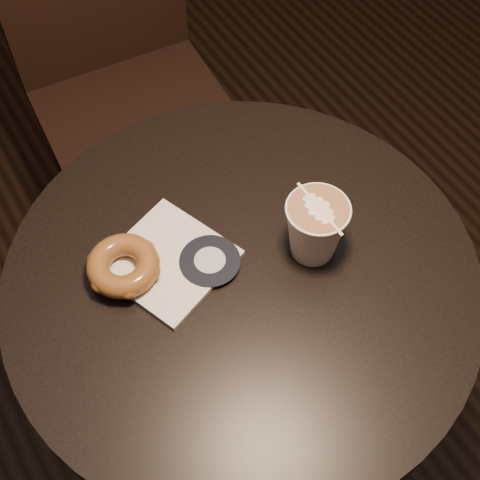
{
  "coord_description": "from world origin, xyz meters",
  "views": [
    {
      "loc": [
        -0.27,
        -0.43,
        1.58
      ],
      "look_at": [
        0.01,
        0.03,
        0.79
      ],
      "focal_mm": 50.0,
      "sensor_mm": 36.0,
      "label": 1
    }
  ],
  "objects_px": {
    "doughnut": "(123,266)",
    "pastry_bag": "(168,261)",
    "cafe_table": "(242,333)",
    "chair": "(115,52)",
    "latte_cup": "(315,229)"
  },
  "relations": [
    {
      "from": "cafe_table",
      "to": "chair",
      "type": "bearing_deg",
      "value": 81.01
    },
    {
      "from": "chair",
      "to": "pastry_bag",
      "type": "relative_size",
      "value": 6.54
    },
    {
      "from": "cafe_table",
      "to": "chair",
      "type": "xyz_separation_m",
      "value": [
        0.11,
        0.72,
        0.03
      ]
    },
    {
      "from": "doughnut",
      "to": "latte_cup",
      "type": "xyz_separation_m",
      "value": [
        0.26,
        -0.11,
        0.03
      ]
    },
    {
      "from": "chair",
      "to": "latte_cup",
      "type": "relative_size",
      "value": 10.25
    },
    {
      "from": "doughnut",
      "to": "pastry_bag",
      "type": "bearing_deg",
      "value": -12.61
    },
    {
      "from": "doughnut",
      "to": "cafe_table",
      "type": "bearing_deg",
      "value": -30.47
    },
    {
      "from": "cafe_table",
      "to": "pastry_bag",
      "type": "xyz_separation_m",
      "value": [
        -0.08,
        0.07,
        0.2
      ]
    },
    {
      "from": "pastry_bag",
      "to": "latte_cup",
      "type": "relative_size",
      "value": 1.57
    },
    {
      "from": "cafe_table",
      "to": "latte_cup",
      "type": "bearing_deg",
      "value": -10.24
    },
    {
      "from": "chair",
      "to": "pastry_bag",
      "type": "xyz_separation_m",
      "value": [
        -0.2,
        -0.65,
        0.17
      ]
    },
    {
      "from": "cafe_table",
      "to": "chair",
      "type": "distance_m",
      "value": 0.73
    },
    {
      "from": "pastry_bag",
      "to": "cafe_table",
      "type": "bearing_deg",
      "value": -61.65
    },
    {
      "from": "pastry_bag",
      "to": "doughnut",
      "type": "relative_size",
      "value": 1.52
    },
    {
      "from": "cafe_table",
      "to": "doughnut",
      "type": "relative_size",
      "value": 7.12
    }
  ]
}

